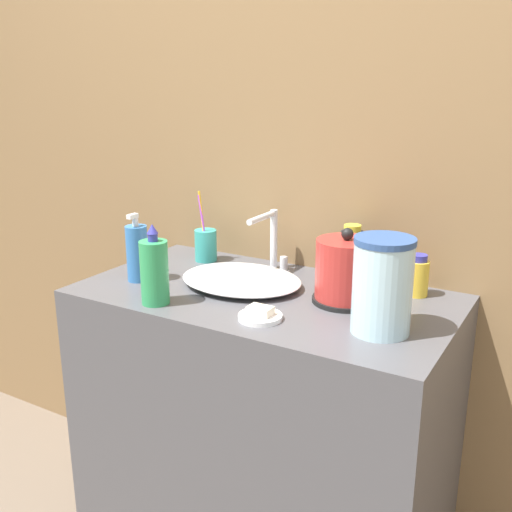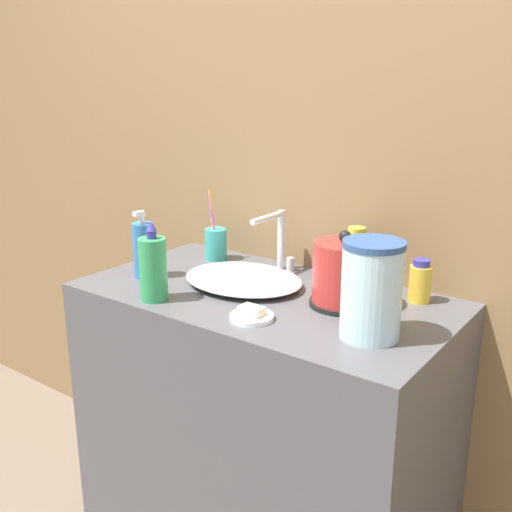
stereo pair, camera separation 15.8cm
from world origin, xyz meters
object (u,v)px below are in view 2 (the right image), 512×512
lotion_bottle (144,249)px  mouthwash_bottle (420,282)px  electric_kettle (343,276)px  toothbrush_cup (216,243)px  shampoo_bottle (355,258)px  faucet (279,237)px  hand_cream_bottle (153,268)px  water_pitcher (372,290)px

lotion_bottle → mouthwash_bottle: lotion_bottle is taller
electric_kettle → lotion_bottle: bearing=-166.7°
toothbrush_cup → mouthwash_bottle: 0.66m
shampoo_bottle → lotion_bottle: bearing=-150.8°
lotion_bottle → shampoo_bottle: lotion_bottle is taller
faucet → lotion_bottle: bearing=-135.7°
toothbrush_cup → electric_kettle: bearing=-13.1°
hand_cream_bottle → water_pitcher: water_pitcher is taller
electric_kettle → toothbrush_cup: size_ratio=0.88×
shampoo_bottle → water_pitcher: size_ratio=0.75×
toothbrush_cup → water_pitcher: size_ratio=1.01×
faucet → water_pitcher: (0.43, -0.27, 0.01)m
faucet → toothbrush_cup: size_ratio=0.81×
faucet → mouthwash_bottle: faucet is taller
mouthwash_bottle → hand_cream_bottle: bearing=-144.8°
mouthwash_bottle → hand_cream_bottle: hand_cream_bottle is taller
water_pitcher → shampoo_bottle: bearing=122.7°
faucet → electric_kettle: electric_kettle is taller
water_pitcher → lotion_bottle: bearing=180.0°
faucet → lotion_bottle: lotion_bottle is taller
faucet → electric_kettle: size_ratio=0.92×
electric_kettle → water_pitcher: 0.20m
mouthwash_bottle → lotion_bottle: bearing=-158.9°
lotion_bottle → shampoo_bottle: size_ratio=1.18×
toothbrush_cup → hand_cream_bottle: (0.10, -0.37, 0.03)m
water_pitcher → hand_cream_bottle: bearing=-168.1°
faucet → toothbrush_cup: toothbrush_cup is taller
toothbrush_cup → shampoo_bottle: (0.47, 0.04, 0.03)m
electric_kettle → hand_cream_bottle: bearing=-148.6°
hand_cream_bottle → shampoo_bottle: bearing=48.3°
electric_kettle → shampoo_bottle: electric_kettle is taller
electric_kettle → faucet: bearing=154.5°
hand_cream_bottle → electric_kettle: bearing=31.4°
faucet → hand_cream_bottle: 0.41m
mouthwash_bottle → water_pitcher: water_pitcher is taller
toothbrush_cup → water_pitcher: bearing=-21.2°
electric_kettle → mouthwash_bottle: electric_kettle is taller
lotion_bottle → toothbrush_cup: bearing=77.9°
electric_kettle → hand_cream_bottle: size_ratio=0.94×
faucet → lotion_bottle: 0.39m
toothbrush_cup → lotion_bottle: (-0.05, -0.26, 0.03)m
faucet → electric_kettle: 0.32m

